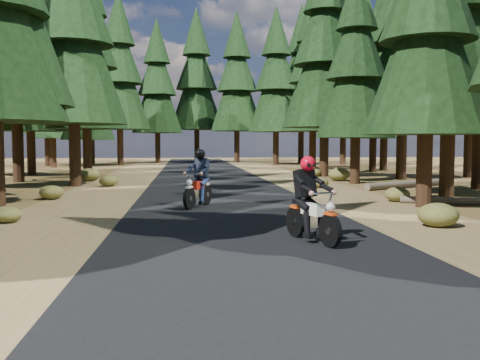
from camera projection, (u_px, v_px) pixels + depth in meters
name	position (u px, v px, depth m)	size (l,w,h in m)	color
ground	(247.00, 235.00, 11.55)	(120.00, 120.00, 0.00)	#4C371B
road	(228.00, 207.00, 16.51)	(6.00, 100.00, 0.01)	black
shoulder_l	(76.00, 209.00, 16.03)	(3.20, 100.00, 0.01)	brown
shoulder_r	(372.00, 206.00, 16.99)	(3.20, 100.00, 0.01)	brown
pine_forest	(206.00, 44.00, 31.88)	(34.59, 55.08, 16.32)	black
log_near	(406.00, 184.00, 23.75)	(0.32, 0.32, 5.13)	#4C4233
log_far	(457.00, 201.00, 17.28)	(0.24, 0.24, 3.57)	#4C4233
understory_shrubs	(251.00, 190.00, 19.43)	(14.19, 30.11, 0.69)	#474C1E
rider_lead	(312.00, 214.00, 10.70)	(1.19, 2.02, 1.73)	white
rider_follow	(198.00, 188.00, 16.48)	(1.40, 2.08, 1.80)	#9D180A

